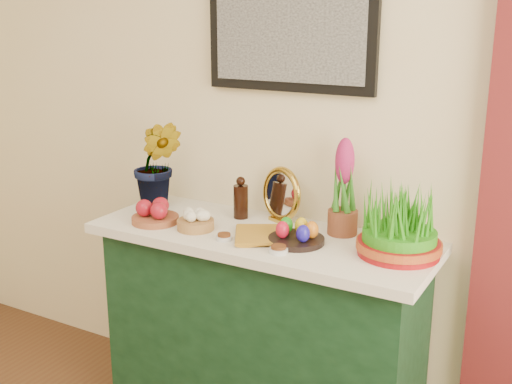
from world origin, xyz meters
TOP-DOWN VIEW (x-y plane):
  - sideboard at (0.01, 2.00)m, footprint 1.30×0.45m
  - tablecloth at (0.01, 2.00)m, footprint 1.40×0.55m
  - hyacinth_green at (-0.56, 2.08)m, footprint 0.33×0.31m
  - apple_bowl at (-0.44, 1.89)m, footprint 0.21×0.21m
  - garlic_basket at (-0.24, 1.90)m, footprint 0.20×0.20m
  - vinegar_cruet at (-0.16, 2.12)m, footprint 0.06×0.06m
  - mirror at (0.01, 2.17)m, footprint 0.24×0.14m
  - book at (-0.05, 1.89)m, footprint 0.24×0.27m
  - spice_dish_left at (-0.07, 1.85)m, footprint 0.06×0.06m
  - spice_dish_right at (0.17, 1.83)m, footprint 0.07×0.07m
  - egg_plate at (0.18, 1.96)m, footprint 0.26×0.26m
  - hyacinth_pink at (0.30, 2.14)m, footprint 0.12×0.12m
  - wheatgrass_sabzeh at (0.56, 2.03)m, footprint 0.31×0.31m

SIDE VIEW (x-z plane):
  - sideboard at x=0.01m, z-range 0.00..0.85m
  - tablecloth at x=0.01m, z-range 0.85..0.89m
  - spice_dish_left at x=-0.07m, z-range 0.89..0.91m
  - spice_dish_right at x=0.17m, z-range 0.89..0.92m
  - book at x=-0.05m, z-range 0.89..0.92m
  - egg_plate at x=0.18m, z-range 0.88..0.97m
  - garlic_basket at x=-0.24m, z-range 0.88..0.97m
  - apple_bowl at x=-0.44m, z-range 0.88..0.98m
  - vinegar_cruet at x=-0.16m, z-range 0.88..1.06m
  - wheatgrass_sabzeh at x=0.56m, z-range 0.87..1.13m
  - mirror at x=0.01m, z-range 0.89..1.12m
  - hyacinth_pink at x=0.30m, z-range 0.87..1.26m
  - hyacinth_green at x=-0.56m, z-range 0.89..1.42m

